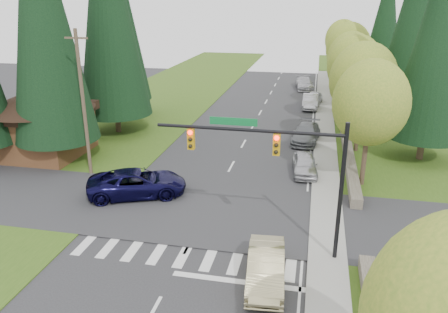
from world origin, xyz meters
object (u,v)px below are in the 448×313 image
(parked_car_a, at_px, (305,164))
(parked_car_d, at_px, (314,98))
(suv_navy, at_px, (137,183))
(parked_car_e, at_px, (304,84))
(sedan_champagne, at_px, (266,267))
(parked_car_b, at_px, (306,133))
(parked_car_c, at_px, (310,101))

(parked_car_a, relative_size, parked_car_d, 0.95)
(suv_navy, relative_size, parked_car_e, 1.13)
(sedan_champagne, bearing_deg, suv_navy, 135.89)
(sedan_champagne, distance_m, parked_car_b, 20.65)
(sedan_champagne, bearing_deg, parked_car_d, 82.50)
(suv_navy, distance_m, parked_car_d, 29.73)
(sedan_champagne, xyz_separation_m, parked_car_a, (1.20, 13.19, -0.05))
(sedan_champagne, relative_size, parked_car_e, 0.84)
(parked_car_b, distance_m, parked_car_e, 23.56)
(parked_car_b, xyz_separation_m, parked_car_e, (-1.02, 23.54, 0.03))
(sedan_champagne, distance_m, parked_car_d, 35.14)
(parked_car_b, bearing_deg, suv_navy, -121.34)
(suv_navy, relative_size, parked_car_c, 1.28)
(sedan_champagne, distance_m, suv_navy, 11.57)
(suv_navy, height_order, parked_car_b, suv_navy)
(suv_navy, height_order, parked_car_c, suv_navy)
(parked_car_b, height_order, parked_car_c, parked_car_c)
(suv_navy, relative_size, parked_car_d, 1.41)
(sedan_champagne, distance_m, parked_car_e, 44.16)
(parked_car_a, xyz_separation_m, parked_car_e, (-1.17, 30.97, 0.08))
(sedan_champagne, height_order, parked_car_d, sedan_champagne)
(parked_car_a, relative_size, parked_car_b, 0.79)
(parked_car_a, distance_m, parked_car_e, 31.00)
(sedan_champagne, xyz_separation_m, suv_navy, (-9.00, 7.27, 0.10))
(parked_car_b, height_order, parked_car_e, parked_car_e)
(parked_car_d, bearing_deg, parked_car_b, -83.83)
(sedan_champagne, distance_m, parked_car_a, 13.24)
(parked_car_a, height_order, parked_car_c, parked_car_c)
(parked_car_b, bearing_deg, parked_car_a, -83.21)
(parked_car_e, bearing_deg, parked_car_c, -91.95)
(parked_car_d, height_order, parked_car_e, parked_car_e)
(suv_navy, bearing_deg, parked_car_b, -58.59)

